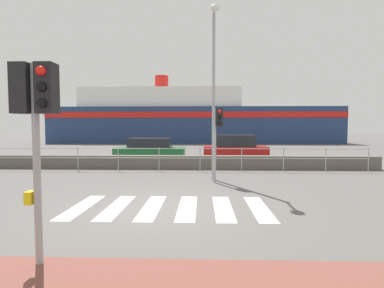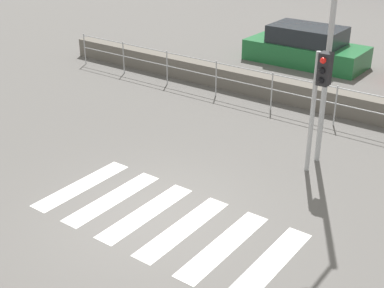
# 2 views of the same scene
# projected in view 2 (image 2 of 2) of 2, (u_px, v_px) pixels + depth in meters

# --- Properties ---
(ground_plane) EXTENTS (160.00, 160.00, 0.00)m
(ground_plane) POSITION_uv_depth(u_px,v_px,m) (155.00, 216.00, 10.25)
(ground_plane) COLOR #565451
(crosswalk) EXTENTS (4.95, 2.40, 0.01)m
(crosswalk) POSITION_uv_depth(u_px,v_px,m) (164.00, 220.00, 10.13)
(crosswalk) COLOR silver
(crosswalk) RESTS_ON ground_plane
(seawall) EXTENTS (19.01, 0.55, 0.64)m
(seawall) POSITION_uv_depth(u_px,v_px,m) (315.00, 97.00, 15.31)
(seawall) COLOR #605B54
(seawall) RESTS_ON ground_plane
(harbor_fence) EXTENTS (17.15, 0.04, 1.10)m
(harbor_fence) POSITION_uv_depth(u_px,v_px,m) (303.00, 92.00, 14.50)
(harbor_fence) COLOR #9EA0A3
(harbor_fence) RESTS_ON ground_plane
(traffic_light_far) EXTENTS (0.34, 0.32, 2.72)m
(traffic_light_far) POSITION_uv_depth(u_px,v_px,m) (320.00, 86.00, 11.06)
(traffic_light_far) COLOR #9EA0A3
(traffic_light_far) RESTS_ON ground_plane
(parked_car_green) EXTENTS (4.26, 1.84, 1.36)m
(parked_car_green) POSITION_uv_depth(u_px,v_px,m) (306.00, 48.00, 19.22)
(parked_car_green) COLOR #1E6633
(parked_car_green) RESTS_ON ground_plane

